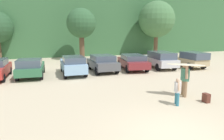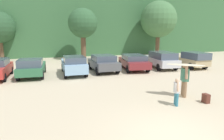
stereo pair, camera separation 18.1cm
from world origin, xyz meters
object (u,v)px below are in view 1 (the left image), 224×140
Objects in this scene: person_adult at (185,78)px; person_child at (178,90)px; parked_car_tan at (189,59)px; parked_car_forest_green at (31,67)px; backpack_dropped at (206,98)px; parked_car_maroon at (133,61)px; parked_car_sky_blue at (73,65)px; surfboard_cream at (185,65)px; parked_car_dark_gray at (102,63)px; parked_car_silver at (159,59)px.

person_adult is 1.58m from person_child.
parked_car_forest_green is at bearing 87.11° from parked_car_tan.
parked_car_maroon is at bearing 89.57° from backpack_dropped.
parked_car_sky_blue is 1.00× the size of parked_car_tan.
surfboard_cream is (-0.60, -8.08, 1.00)m from parked_car_maroon.
parked_car_forest_green is 3.13× the size of person_child.
parked_car_maroon is at bearing -91.26° from parked_car_dark_gray.
surfboard_cream is at bearing 161.41° from parked_car_silver.
backpack_dropped is (8.65, -8.72, -0.53)m from parked_car_forest_green.
parked_car_silver is 10.05m from person_child.
backpack_dropped is at bearing 166.80° from parked_car_silver.
person_child is at bearing 157.80° from parked_car_silver.
person_adult is (8.22, -7.56, 0.27)m from parked_car_forest_green.
surfboard_cream is (-6.27, -7.39, 0.94)m from parked_car_tan.
backpack_dropped is at bearing -173.16° from parked_car_maroon.
parked_car_maroon is 3.49× the size of person_child.
person_child is 1.73m from surfboard_cream.
parked_car_dark_gray is 9.02m from person_child.
parked_car_tan reaches higher than person_child.
parked_car_dark_gray is at bearing -51.94° from person_adult.
parked_car_silver reaches higher than person_child.
person_adult is (5.01, -7.46, 0.21)m from parked_car_sky_blue.
parked_car_sky_blue is 1.06× the size of parked_car_dark_gray.
person_child is (-7.34, -8.30, -0.08)m from parked_car_tan.
parked_car_dark_gray is at bearing -84.48° from parked_car_forest_green.
parked_car_sky_blue is 9.07m from surfboard_cream.
parked_car_dark_gray is 8.28m from person_adult.
person_child is (3.83, -8.47, -0.07)m from parked_car_sky_blue.
parked_car_silver is 2.95m from parked_car_tan.
parked_car_forest_green is at bearing 134.77° from backpack_dropped.
person_adult is (-3.30, -7.99, 0.18)m from parked_car_silver.
parked_car_forest_green is 2.28× the size of person_adult.
surfboard_cream is (4.90, -7.57, 0.94)m from parked_car_sky_blue.
backpack_dropped is at bearing 152.24° from surfboard_cream.
backpack_dropped is at bearing -164.97° from parked_car_dark_gray.
parked_car_tan is 11.08m from person_child.
parked_car_sky_blue is 2.33× the size of person_adult.
parked_car_dark_gray is 2.20× the size of person_adult.
backpack_dropped is at bearing -148.08° from parked_car_sky_blue.
parked_car_forest_green is 11.21m from surfboard_cream.
parked_car_silver is 10.68× the size of backpack_dropped.
parked_car_silver is at bearing -77.71° from surfboard_cream.
backpack_dropped is (-0.07, -9.13, -0.53)m from parked_car_maroon.
backpack_dropped is at bearing 144.00° from parked_car_tan.
parked_car_forest_green is 14.39m from parked_car_tan.
person_child is (7.04, -8.57, -0.01)m from parked_car_forest_green.
parked_car_dark_gray is at bearing 98.35° from parked_car_maroon.
person_child is (-1.18, -1.01, -0.28)m from person_adult.
parked_car_forest_green is 11.17m from person_adult.
parked_car_sky_blue is at bearing -44.53° from person_child.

